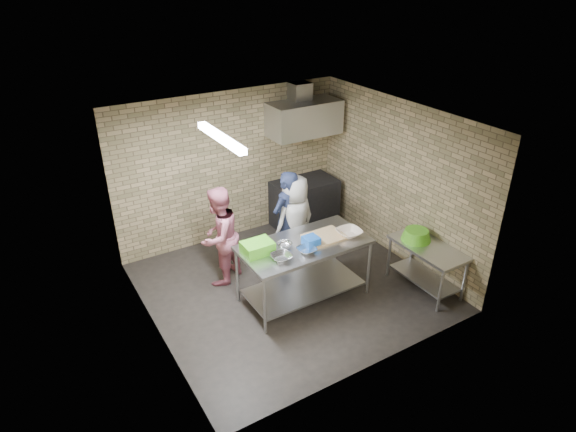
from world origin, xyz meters
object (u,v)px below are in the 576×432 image
at_px(blue_tub, 311,241).
at_px(woman_white, 295,221).
at_px(bottle_green, 319,117).
at_px(woman_pink, 219,236).
at_px(stove, 304,203).
at_px(man_navy, 286,220).
at_px(green_basin, 416,235).
at_px(bottle_red, 301,119).
at_px(green_crate, 258,248).
at_px(prep_table, 304,271).
at_px(side_counter, 425,267).

xyz_separation_m(blue_tub, woman_white, (0.35, 0.99, -0.22)).
height_order(bottle_green, woman_pink, bottle_green).
bearing_deg(bottle_green, stove, -151.93).
distance_m(bottle_green, man_navy, 2.28).
height_order(green_basin, bottle_red, bottle_red).
distance_m(blue_tub, bottle_green, 3.04).
relative_size(green_crate, bottle_green, 2.81).
bearing_deg(green_crate, bottle_green, 40.62).
xyz_separation_m(prep_table, man_navy, (0.26, 0.94, 0.37)).
height_order(side_counter, green_basin, green_basin).
bearing_deg(prep_table, green_basin, -16.89).
bearing_deg(side_counter, green_basin, 94.57).
xyz_separation_m(green_crate, woman_pink, (-0.18, 0.95, -0.23)).
xyz_separation_m(bottle_red, man_navy, (-1.08, -1.28, -1.19)).
bearing_deg(bottle_red, prep_table, -121.24).
bearing_deg(side_counter, blue_tub, 158.32).
distance_m(green_crate, man_navy, 1.28).
relative_size(bottle_green, woman_pink, 0.09).
distance_m(prep_table, side_counter, 1.91).
distance_m(side_counter, man_navy, 2.31).
bearing_deg(man_navy, woman_white, 138.00).
relative_size(prep_table, bottle_green, 12.66).
relative_size(prep_table, bottle_red, 10.55).
bearing_deg(blue_tub, side_counter, -21.68).
bearing_deg(green_basin, blue_tub, 165.81).
bearing_deg(blue_tub, man_navy, 78.47).
height_order(stove, green_basin, green_basin).
height_order(prep_table, stove, prep_table).
xyz_separation_m(green_basin, woman_white, (-1.33, 1.41, -0.03)).
bearing_deg(woman_pink, stove, 170.78).
relative_size(prep_table, man_navy, 1.13).
distance_m(stove, green_basin, 2.57).
xyz_separation_m(side_counter, bottle_green, (0.00, 2.99, 1.64)).
bearing_deg(woman_pink, bottle_red, 175.41).
xyz_separation_m(green_basin, bottle_red, (-0.38, 2.74, 1.19)).
xyz_separation_m(side_counter, woman_white, (-1.35, 1.66, 0.43)).
xyz_separation_m(blue_tub, man_navy, (0.21, 1.04, -0.18)).
bearing_deg(green_basin, green_crate, 165.14).
relative_size(bottle_red, bottle_green, 1.20).
bearing_deg(green_crate, blue_tub, -16.35).
bearing_deg(woman_pink, bottle_green, 171.73).
relative_size(stove, blue_tub, 5.69).
height_order(green_basin, bottle_green, bottle_green).
distance_m(blue_tub, green_basin, 1.74).
bearing_deg(blue_tub, green_crate, 163.65).
distance_m(prep_table, green_crate, 0.90).
height_order(stove, woman_pink, woman_pink).
xyz_separation_m(prep_table, bottle_red, (1.34, 2.22, 1.56)).
height_order(stove, man_navy, man_navy).
relative_size(green_crate, bottle_red, 2.34).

